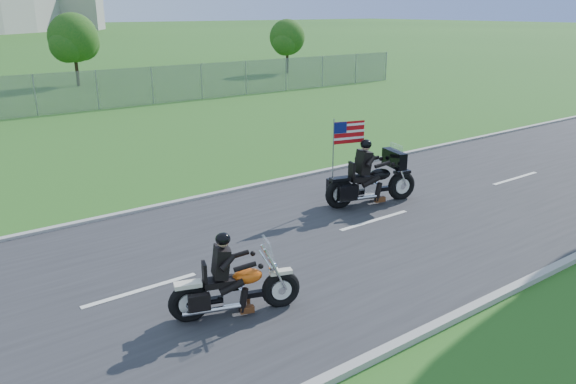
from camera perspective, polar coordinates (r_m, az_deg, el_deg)
ground at (r=11.60m, az=-5.47°, el=-7.30°), size 420.00×420.00×0.00m
road at (r=11.59m, az=-5.48°, el=-7.22°), size 120.00×8.00×0.04m
curb_north at (r=14.95m, az=-13.56°, el=-1.58°), size 120.00×0.18×0.12m
curb_south at (r=8.79m, az=8.93°, el=-16.13°), size 120.00×0.18×0.12m
tree_fence_near at (r=40.74m, az=-20.92°, el=14.20°), size 3.52×3.28×4.75m
tree_fence_far at (r=46.12m, az=-0.06°, el=15.26°), size 3.08×2.87×4.20m
motorcycle_lead at (r=9.59m, az=-5.55°, el=-9.79°), size 2.21×1.03×1.53m
motorcycle_follow at (r=14.93m, az=8.45°, el=0.97°), size 2.64×1.18×2.23m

